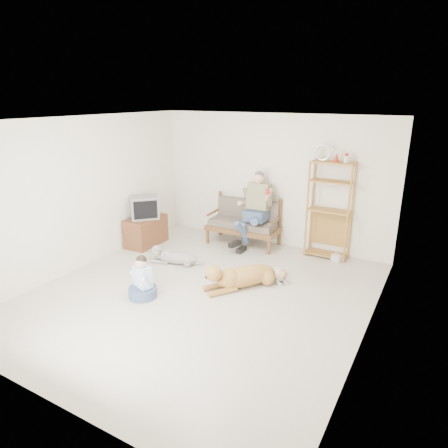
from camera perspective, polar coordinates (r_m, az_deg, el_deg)
The scene contains 17 objects.
floor at distance 6.48m, azimuth -3.31°, elevation -9.96°, with size 5.50×5.50×0.00m, color silver.
ceiling at distance 5.74m, azimuth -3.81°, elevation 14.60°, with size 5.50×5.50×0.00m, color silver.
wall_back at distance 8.34m, azimuth 6.85°, elevation 6.19°, with size 5.00×5.00×0.00m, color silver.
wall_front at distance 4.11m, azimuth -25.11°, elevation -8.03°, with size 5.00×5.00×0.00m, color silver.
wall_left at distance 7.59m, azimuth -19.62°, elevation 4.10°, with size 5.50×5.50×0.00m, color silver.
wall_right at distance 5.12m, azimuth 20.66°, elevation -2.44°, with size 5.50×5.50×0.00m, color silver.
loveseat at distance 8.45m, azimuth 2.97°, elevation 0.38°, with size 1.53×0.77×0.95m.
man at distance 8.09m, azimuth 4.03°, elevation 1.34°, with size 0.60×0.86×1.39m.
etagere at distance 7.85m, azimuth 14.80°, elevation 2.04°, with size 0.83×0.36×2.18m.
book_stack at distance 7.96m, azimuth 15.83°, elevation -4.69°, with size 0.19×0.14×0.12m, color white.
tv_stand at distance 8.58m, azimuth -11.12°, elevation -0.97°, with size 0.52×0.91×0.60m.
crt_tv at distance 8.39m, azimuth -11.30°, elevation 2.38°, with size 0.70×0.71×0.46m.
wall_outlet at distance 9.13m, azimuth -0.66°, elevation 0.54°, with size 0.12×0.02×0.08m, color silver.
golden_retriever at distance 6.62m, azimuth 2.25°, elevation -7.47°, with size 0.97×1.37×0.47m.
shaggy_dog at distance 7.60m, azimuth -7.32°, elevation -4.65°, with size 1.07×0.45×0.33m.
terrier at distance 6.95m, azimuth 7.78°, elevation -7.13°, with size 0.53×0.52×0.26m.
child at distance 6.41m, azimuth -11.57°, elevation -8.14°, with size 0.44×0.44×0.70m.
Camera 1 is at (3.15, -4.79, 3.03)m, focal length 32.00 mm.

